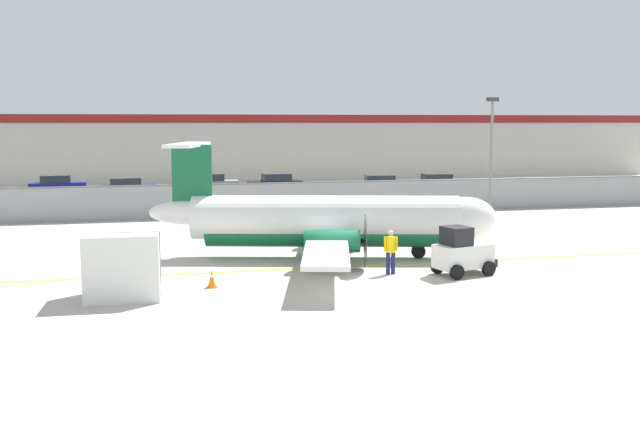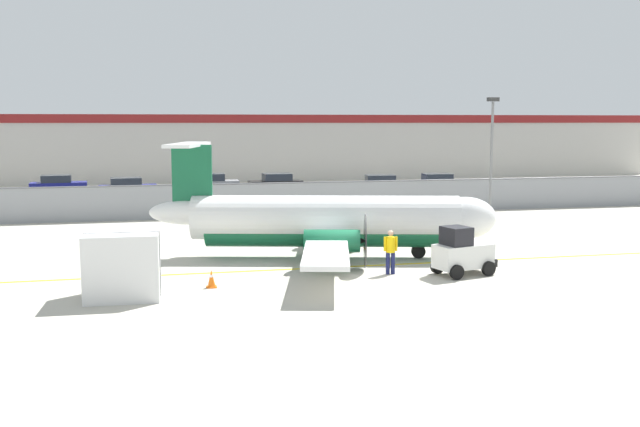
% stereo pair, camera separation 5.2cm
% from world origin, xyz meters
% --- Properties ---
extents(ground_plane, '(140.00, 140.00, 0.01)m').
position_xyz_m(ground_plane, '(0.00, 2.00, 0.00)').
color(ground_plane, '#B7B2A3').
extents(perimeter_fence, '(98.00, 0.10, 2.10)m').
position_xyz_m(perimeter_fence, '(0.00, 18.00, 1.12)').
color(perimeter_fence, gray).
rests_on(perimeter_fence, ground).
extents(parking_lot_strip, '(98.00, 17.00, 0.12)m').
position_xyz_m(parking_lot_strip, '(0.00, 29.50, 0.06)').
color(parking_lot_strip, '#38383A').
rests_on(parking_lot_strip, ground).
extents(background_building, '(91.00, 8.10, 6.50)m').
position_xyz_m(background_building, '(0.00, 47.99, 3.26)').
color(background_building, beige).
rests_on(background_building, ground).
extents(commuter_airplane, '(14.75, 15.92, 4.92)m').
position_xyz_m(commuter_airplane, '(0.13, 3.97, 1.60)').
color(commuter_airplane, white).
rests_on(commuter_airplane, ground).
extents(baggage_tug, '(2.53, 1.83, 1.88)m').
position_xyz_m(baggage_tug, '(4.20, -0.44, 0.86)').
color(baggage_tug, silver).
rests_on(baggage_tug, ground).
extents(ground_crew_worker, '(0.55, 0.38, 1.70)m').
position_xyz_m(ground_crew_worker, '(1.57, 0.28, 0.95)').
color(ground_crew_worker, '#191E4C').
rests_on(ground_crew_worker, ground).
extents(cargo_container, '(2.47, 2.08, 2.20)m').
position_xyz_m(cargo_container, '(-8.27, -1.30, 1.10)').
color(cargo_container, silver).
rests_on(cargo_container, ground).
extents(traffic_cone_near_left, '(0.36, 0.36, 0.64)m').
position_xyz_m(traffic_cone_near_left, '(-5.30, -0.44, 0.31)').
color(traffic_cone_near_left, orange).
rests_on(traffic_cone_near_left, ground).
extents(traffic_cone_near_right, '(0.36, 0.36, 0.64)m').
position_xyz_m(traffic_cone_near_right, '(1.64, 5.99, 0.31)').
color(traffic_cone_near_right, orange).
rests_on(traffic_cone_near_right, ground).
extents(parked_car_0, '(4.32, 2.27, 1.58)m').
position_xyz_m(parked_car_0, '(-14.70, 33.01, 0.89)').
color(parked_car_0, navy).
rests_on(parked_car_0, parking_lot_strip).
extents(parked_car_1, '(4.34, 2.30, 1.58)m').
position_xyz_m(parked_car_1, '(-9.31, 29.20, 0.89)').
color(parked_car_1, navy).
rests_on(parked_car_1, parking_lot_strip).
extents(parked_car_2, '(4.23, 2.06, 1.58)m').
position_xyz_m(parked_car_2, '(-2.90, 31.95, 0.89)').
color(parked_car_2, gray).
rests_on(parked_car_2, parking_lot_strip).
extents(parked_car_3, '(4.29, 2.19, 1.58)m').
position_xyz_m(parked_car_3, '(2.09, 30.92, 0.89)').
color(parked_car_3, black).
rests_on(parked_car_3, parking_lot_strip).
extents(parked_car_4, '(4.38, 2.41, 1.58)m').
position_xyz_m(parked_car_4, '(9.67, 27.59, 0.89)').
color(parked_car_4, slate).
rests_on(parked_car_4, parking_lot_strip).
extents(parked_car_5, '(4.30, 2.21, 1.58)m').
position_xyz_m(parked_car_5, '(14.54, 27.91, 0.89)').
color(parked_car_5, navy).
rests_on(parked_car_5, parking_lot_strip).
extents(apron_light_pole, '(0.70, 0.30, 7.27)m').
position_xyz_m(apron_light_pole, '(12.75, 14.68, 4.30)').
color(apron_light_pole, slate).
rests_on(apron_light_pole, ground).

